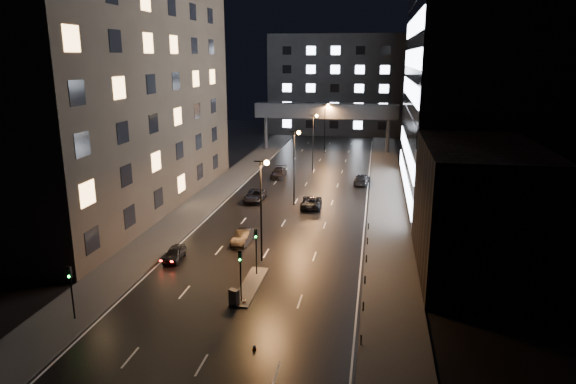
# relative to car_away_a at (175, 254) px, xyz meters

# --- Properties ---
(ground) EXTENTS (160.00, 160.00, 0.00)m
(ground) POSITION_rel_car_away_a_xyz_m (8.55, 33.26, -0.67)
(ground) COLOR black
(ground) RESTS_ON ground
(sidewalk_left) EXTENTS (5.00, 110.00, 0.15)m
(sidewalk_left) POSITION_rel_car_away_a_xyz_m (-3.95, 28.26, -0.60)
(sidewalk_left) COLOR #383533
(sidewalk_left) RESTS_ON ground
(sidewalk_right) EXTENTS (5.00, 110.00, 0.15)m
(sidewalk_right) POSITION_rel_car_away_a_xyz_m (21.05, 28.26, -0.60)
(sidewalk_right) COLOR #383533
(sidewalk_right) RESTS_ON ground
(building_left) EXTENTS (15.00, 48.00, 40.00)m
(building_left) POSITION_rel_car_away_a_xyz_m (-13.95, 17.26, 19.33)
(building_left) COLOR #2D2319
(building_left) RESTS_ON ground
(building_right_low) EXTENTS (10.00, 18.00, 12.00)m
(building_right_low) POSITION_rel_car_away_a_xyz_m (28.55, 2.26, 5.33)
(building_right_low) COLOR black
(building_right_low) RESTS_ON ground
(building_right_glass) EXTENTS (20.00, 36.00, 45.00)m
(building_right_glass) POSITION_rel_car_away_a_xyz_m (33.55, 29.26, 21.83)
(building_right_glass) COLOR black
(building_right_glass) RESTS_ON ground
(building_far) EXTENTS (34.00, 14.00, 25.00)m
(building_far) POSITION_rel_car_away_a_xyz_m (8.55, 91.26, 11.83)
(building_far) COLOR #333335
(building_far) RESTS_ON ground
(skybridge) EXTENTS (30.00, 3.00, 10.00)m
(skybridge) POSITION_rel_car_away_a_xyz_m (8.55, 63.26, 7.67)
(skybridge) COLOR #333335
(skybridge) RESTS_ON ground
(median_island) EXTENTS (1.60, 8.00, 0.15)m
(median_island) POSITION_rel_car_away_a_xyz_m (8.85, -4.74, -0.60)
(median_island) COLOR #383533
(median_island) RESTS_ON ground
(traffic_signal_near) EXTENTS (0.28, 0.34, 4.40)m
(traffic_signal_near) POSITION_rel_car_away_a_xyz_m (8.85, -2.25, 2.42)
(traffic_signal_near) COLOR black
(traffic_signal_near) RESTS_ON median_island
(traffic_signal_far) EXTENTS (0.28, 0.34, 4.40)m
(traffic_signal_far) POSITION_rel_car_away_a_xyz_m (8.85, -7.75, 2.42)
(traffic_signal_far) COLOR black
(traffic_signal_far) RESTS_ON median_island
(traffic_signal_corner) EXTENTS (0.28, 0.34, 4.40)m
(traffic_signal_corner) POSITION_rel_car_away_a_xyz_m (-2.95, -12.75, 2.27)
(traffic_signal_corner) COLOR black
(traffic_signal_corner) RESTS_ON ground
(bollard_row) EXTENTS (0.12, 25.12, 0.90)m
(bollard_row) POSITION_rel_car_away_a_xyz_m (18.75, -0.24, -0.22)
(bollard_row) COLOR black
(bollard_row) RESTS_ON ground
(streetlight_near) EXTENTS (1.45, 0.50, 10.15)m
(streetlight_near) POSITION_rel_car_away_a_xyz_m (8.71, 1.26, 5.83)
(streetlight_near) COLOR black
(streetlight_near) RESTS_ON ground
(streetlight_mid_a) EXTENTS (1.45, 0.50, 10.15)m
(streetlight_mid_a) POSITION_rel_car_away_a_xyz_m (8.71, 21.26, 5.83)
(streetlight_mid_a) COLOR black
(streetlight_mid_a) RESTS_ON ground
(streetlight_mid_b) EXTENTS (1.45, 0.50, 10.15)m
(streetlight_mid_b) POSITION_rel_car_away_a_xyz_m (8.71, 41.26, 5.83)
(streetlight_mid_b) COLOR black
(streetlight_mid_b) RESTS_ON ground
(streetlight_far) EXTENTS (1.45, 0.50, 10.15)m
(streetlight_far) POSITION_rel_car_away_a_xyz_m (8.71, 61.26, 5.83)
(streetlight_far) COLOR black
(streetlight_far) RESTS_ON ground
(car_away_a) EXTENTS (1.94, 4.08, 1.35)m
(car_away_a) POSITION_rel_car_away_a_xyz_m (0.00, 0.00, 0.00)
(car_away_a) COLOR black
(car_away_a) RESTS_ON ground
(car_away_b) EXTENTS (1.74, 4.64, 1.51)m
(car_away_b) POSITION_rel_car_away_a_xyz_m (5.50, 5.65, 0.08)
(car_away_b) COLOR black
(car_away_b) RESTS_ON ground
(car_away_c) EXTENTS (2.67, 5.61, 1.54)m
(car_away_c) POSITION_rel_car_away_a_xyz_m (2.82, 22.33, 0.10)
(car_away_c) COLOR black
(car_away_c) RESTS_ON ground
(car_away_d) EXTENTS (2.38, 5.48, 1.57)m
(car_away_d) POSITION_rel_car_away_a_xyz_m (3.41, 37.15, 0.11)
(car_away_d) COLOR black
(car_away_d) RESTS_ON ground
(car_toward_a) EXTENTS (2.78, 5.63, 1.54)m
(car_toward_a) POSITION_rel_car_away_a_xyz_m (11.01, 20.55, 0.09)
(car_toward_a) COLOR black
(car_toward_a) RESTS_ON ground
(car_toward_b) EXTENTS (2.61, 5.62, 1.59)m
(car_toward_b) POSITION_rel_car_away_a_xyz_m (17.25, 34.69, 0.12)
(car_toward_b) COLOR black
(car_toward_b) RESTS_ON ground
(utility_cabinet) EXTENTS (0.92, 0.75, 1.30)m
(utility_cabinet) POSITION_rel_car_away_a_xyz_m (8.45, -8.44, 0.13)
(utility_cabinet) COLOR #4A4B4D
(utility_cabinet) RESTS_ON median_island
(cone_a) EXTENTS (0.43, 0.43, 0.48)m
(cone_a) POSITION_rel_car_away_a_xyz_m (11.55, -14.40, -0.43)
(cone_a) COLOR orange
(cone_a) RESTS_ON ground
(cone_b) EXTENTS (0.42, 0.42, 0.56)m
(cone_b) POSITION_rel_car_away_a_xyz_m (9.15, -7.96, -0.39)
(cone_b) COLOR #FF430D
(cone_b) RESTS_ON ground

